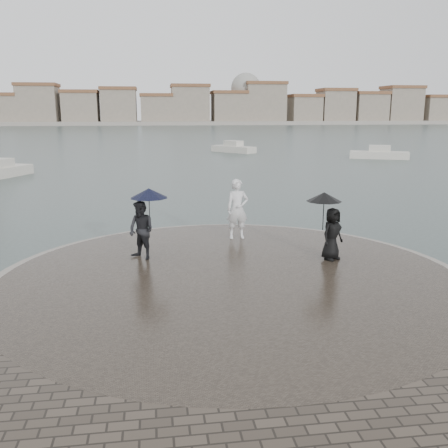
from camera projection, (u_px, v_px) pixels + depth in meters
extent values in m
plane|color=#2B3835|center=(259.00, 351.00, 9.68)|extent=(400.00, 400.00, 0.00)
cylinder|color=gray|center=(231.00, 283.00, 13.02)|extent=(12.50, 12.50, 0.32)
cylinder|color=#2D261E|center=(231.00, 282.00, 13.02)|extent=(11.90, 11.90, 0.36)
imported|color=silver|center=(237.00, 209.00, 16.60)|extent=(0.73, 0.49, 2.00)
imported|color=black|center=(141.00, 230.00, 14.31)|extent=(1.03, 1.03, 1.68)
cylinder|color=black|center=(150.00, 212.00, 14.33)|extent=(0.02, 0.02, 0.90)
cone|color=black|center=(149.00, 193.00, 14.21)|extent=(1.09, 1.09, 0.28)
imported|color=black|center=(332.00, 234.00, 14.26)|extent=(0.88, 0.80, 1.51)
cylinder|color=black|center=(323.00, 215.00, 14.20)|extent=(0.02, 0.02, 0.90)
cone|color=black|center=(324.00, 197.00, 14.09)|extent=(1.01, 1.01, 0.26)
cube|color=gray|center=(157.00, 123.00, 166.87)|extent=(260.00, 20.00, 1.20)
cube|color=gray|center=(3.00, 111.00, 156.45)|extent=(10.00, 10.00, 9.00)
cube|color=brown|center=(1.00, 95.00, 155.34)|extent=(10.60, 10.60, 1.00)
cube|color=gray|center=(39.00, 106.00, 157.65)|extent=(12.00, 10.00, 12.00)
cube|color=brown|center=(37.00, 85.00, 156.20)|extent=(12.60, 10.60, 1.00)
cube|color=gray|center=(81.00, 109.00, 159.67)|extent=(11.00, 10.00, 10.00)
cube|color=brown|center=(80.00, 92.00, 158.45)|extent=(11.60, 10.60, 1.00)
cube|color=gray|center=(119.00, 108.00, 161.22)|extent=(11.00, 10.00, 11.00)
cube|color=brown|center=(118.00, 89.00, 159.89)|extent=(11.60, 10.60, 1.00)
cube|color=gray|center=(157.00, 111.00, 163.11)|extent=(10.00, 10.00, 9.00)
cube|color=brown|center=(156.00, 95.00, 162.00)|extent=(10.60, 10.60, 1.00)
cube|color=gray|center=(190.00, 106.00, 164.30)|extent=(12.00, 10.00, 12.00)
cube|color=brown|center=(190.00, 86.00, 162.86)|extent=(12.60, 10.60, 1.00)
cube|color=gray|center=(229.00, 109.00, 166.33)|extent=(11.00, 10.00, 10.00)
cube|color=brown|center=(229.00, 92.00, 165.11)|extent=(11.60, 10.60, 1.00)
cube|color=gray|center=(264.00, 105.00, 167.66)|extent=(13.00, 10.00, 13.00)
cube|color=brown|center=(265.00, 83.00, 166.11)|extent=(13.60, 10.60, 1.00)
cube|color=gray|center=(304.00, 111.00, 170.05)|extent=(10.00, 10.00, 9.00)
cube|color=brown|center=(305.00, 96.00, 168.94)|extent=(10.60, 10.60, 1.00)
cube|color=gray|center=(335.00, 108.00, 171.35)|extent=(11.00, 10.00, 11.00)
cube|color=brown|center=(336.00, 90.00, 170.02)|extent=(11.60, 10.60, 1.00)
cube|color=gray|center=(368.00, 109.00, 173.13)|extent=(11.00, 10.00, 10.00)
cube|color=brown|center=(369.00, 93.00, 171.90)|extent=(11.60, 10.60, 1.00)
cube|color=gray|center=(401.00, 107.00, 174.57)|extent=(12.00, 10.00, 12.00)
cube|color=brown|center=(402.00, 87.00, 173.13)|extent=(12.60, 10.60, 1.00)
cube|color=gray|center=(435.00, 111.00, 176.70)|extent=(10.00, 10.00, 9.00)
cube|color=brown|center=(436.00, 96.00, 175.59)|extent=(10.60, 10.60, 1.00)
sphere|color=gray|center=(246.00, 88.00, 167.54)|extent=(10.00, 10.00, 10.00)
cube|color=beige|center=(233.00, 150.00, 55.89)|extent=(4.61, 5.34, 0.90)
cube|color=beige|center=(233.00, 145.00, 55.76)|extent=(2.17, 2.32, 0.90)
cube|color=beige|center=(379.00, 156.00, 48.45)|extent=(5.67, 3.74, 0.90)
cube|color=beige|center=(380.00, 150.00, 48.32)|extent=(2.32, 1.92, 0.90)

